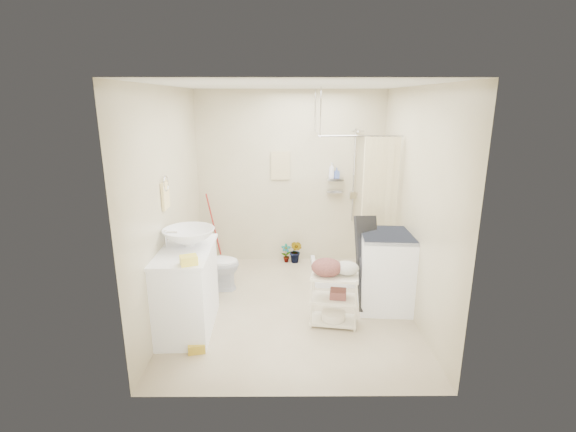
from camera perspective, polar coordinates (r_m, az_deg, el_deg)
name	(u,v)px	position (r m, az deg, el deg)	size (l,w,h in m)	color
floor	(292,307)	(5.23, 0.53, -12.31)	(3.20, 3.20, 0.00)	#BCAD8D
ceiling	(292,85)	(4.62, 0.61, 17.48)	(2.80, 3.20, 0.04)	silver
wall_back	(291,178)	(6.33, 0.34, 5.16)	(2.80, 0.04, 2.60)	beige
wall_front	(295,254)	(3.23, 1.00, -5.25)	(2.80, 0.04, 2.60)	beige
wall_left	(170,204)	(4.94, -15.89, 1.56)	(0.04, 3.20, 2.60)	beige
wall_right	(414,204)	(4.98, 16.89, 1.60)	(0.04, 3.20, 2.60)	beige
vanity	(186,289)	(4.73, -13.77, -9.70)	(0.59, 1.05, 0.93)	white
sink	(189,237)	(4.62, -13.39, -2.85)	(0.56, 0.56, 0.19)	white
counter_basket	(189,260)	(4.12, -13.42, -5.88)	(0.16, 0.12, 0.09)	yellow
floor_basket	(196,346)	(4.48, -12.41, -16.93)	(0.24, 0.19, 0.13)	gold
toilet	(213,264)	(5.64, -10.24, -6.50)	(0.39, 0.69, 0.70)	silver
mop	(212,228)	(6.51, -10.39, -1.58)	(0.10, 0.10, 1.10)	#A8221F
potted_plant_a	(286,253)	(6.50, -0.28, -5.11)	(0.16, 0.10, 0.29)	brown
potted_plant_b	(296,252)	(6.47, 1.08, -4.88)	(0.20, 0.16, 0.37)	brown
hanging_towel	(281,166)	(6.27, -1.03, 6.92)	(0.28, 0.03, 0.42)	beige
towel_ring	(165,193)	(4.71, -16.44, 2.97)	(0.04, 0.22, 0.34)	#FFE490
tp_holder	(178,250)	(5.14, -14.84, -4.58)	(0.08, 0.12, 0.14)	white
shower	(351,203)	(5.91, 8.67, 1.75)	(1.10, 1.10, 2.10)	white
shampoo_bottle_a	(332,170)	(6.25, 5.99, 6.21)	(0.09, 0.09, 0.23)	silver
shampoo_bottle_b	(337,173)	(6.29, 6.66, 5.88)	(0.07, 0.07, 0.15)	#4E65B3
washing_machine	(386,270)	(5.20, 13.31, -7.25)	(0.64, 0.66, 0.93)	white
laundry_rack	(334,295)	(4.74, 6.31, -10.68)	(0.52, 0.30, 0.71)	beige
ironing_board	(368,263)	(5.07, 10.87, -6.28)	(0.33, 0.10, 1.17)	black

